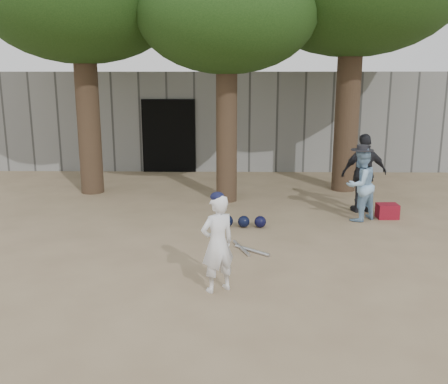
{
  "coord_description": "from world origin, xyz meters",
  "views": [
    {
      "loc": [
        0.75,
        -7.24,
        2.87
      ],
      "look_at": [
        0.6,
        1.0,
        0.95
      ],
      "focal_mm": 40.0,
      "sensor_mm": 36.0,
      "label": 1
    }
  ],
  "objects_px": {
    "boy_player": "(218,244)",
    "spectator_blue": "(360,185)",
    "spectator_dark": "(364,173)",
    "red_bag": "(387,211)"
  },
  "relations": [
    {
      "from": "boy_player",
      "to": "spectator_blue",
      "type": "height_order",
      "value": "spectator_blue"
    },
    {
      "from": "boy_player",
      "to": "red_bag",
      "type": "distance_m",
      "value": 5.01
    },
    {
      "from": "boy_player",
      "to": "spectator_blue",
      "type": "bearing_deg",
      "value": -159.46
    },
    {
      "from": "spectator_blue",
      "to": "red_bag",
      "type": "distance_m",
      "value": 0.88
    },
    {
      "from": "boy_player",
      "to": "red_bag",
      "type": "height_order",
      "value": "boy_player"
    },
    {
      "from": "spectator_dark",
      "to": "boy_player",
      "type": "bearing_deg",
      "value": 45.09
    },
    {
      "from": "spectator_blue",
      "to": "spectator_dark",
      "type": "relative_size",
      "value": 0.87
    },
    {
      "from": "spectator_blue",
      "to": "spectator_dark",
      "type": "height_order",
      "value": "spectator_dark"
    },
    {
      "from": "boy_player",
      "to": "spectator_dark",
      "type": "distance_m",
      "value": 5.12
    },
    {
      "from": "boy_player",
      "to": "red_bag",
      "type": "relative_size",
      "value": 3.22
    }
  ]
}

